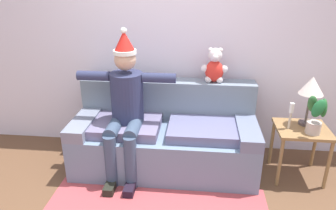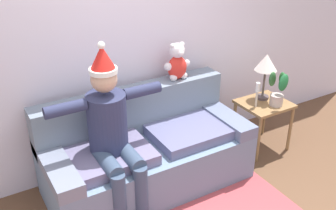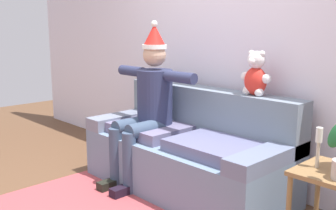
% 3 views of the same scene
% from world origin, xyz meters
% --- Properties ---
extents(back_wall, '(7.00, 0.10, 2.70)m').
position_xyz_m(back_wall, '(0.00, 1.55, 1.35)').
color(back_wall, silver).
rests_on(back_wall, ground_plane).
extents(couch, '(1.95, 0.87, 0.91)m').
position_xyz_m(couch, '(0.00, 1.04, 0.35)').
color(couch, slate).
rests_on(couch, ground_plane).
extents(person_seated, '(1.02, 0.77, 1.54)m').
position_xyz_m(person_seated, '(-0.39, 0.87, 0.79)').
color(person_seated, '#2B3051').
rests_on(person_seated, ground_plane).
extents(teddy_bear, '(0.29, 0.17, 0.38)m').
position_xyz_m(teddy_bear, '(0.51, 1.30, 1.08)').
color(teddy_bear, red).
rests_on(teddy_bear, couch).
extents(side_table, '(0.52, 0.47, 0.56)m').
position_xyz_m(side_table, '(1.42, 0.95, 0.47)').
color(side_table, olive).
rests_on(side_table, ground_plane).
extents(table_lamp, '(0.24, 0.24, 0.52)m').
position_xyz_m(table_lamp, '(1.47, 1.04, 0.97)').
color(table_lamp, '#4C4043').
rests_on(table_lamp, side_table).
extents(potted_plant, '(0.20, 0.27, 0.40)m').
position_xyz_m(potted_plant, '(1.48, 0.84, 0.75)').
color(potted_plant, '#BBAAA1').
rests_on(potted_plant, side_table).
extents(candle_tall, '(0.04, 0.04, 0.28)m').
position_xyz_m(candle_tall, '(1.27, 0.93, 0.74)').
color(candle_tall, beige).
rests_on(candle_tall, side_table).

